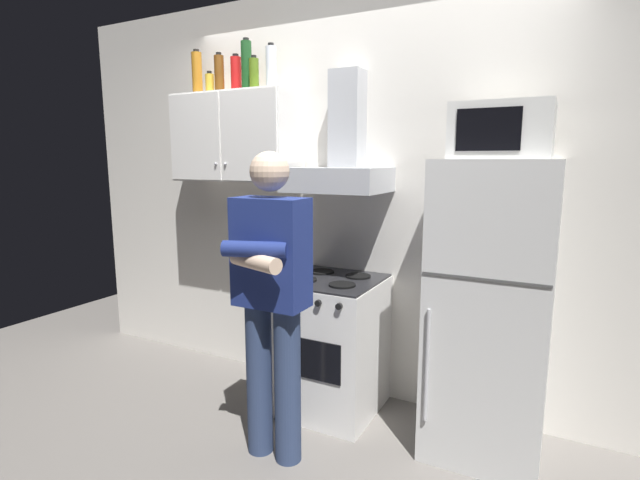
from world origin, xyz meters
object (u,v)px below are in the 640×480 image
(microwave, at_px, (502,131))
(bottle_vodka_clear, at_px, (271,68))
(range_hood, at_px, (341,160))
(bottle_liquor_amber, at_px, (197,74))
(bottle_beer_brown, at_px, (219,74))
(person_standing, at_px, (271,296))
(bottle_olive_oil, at_px, (254,74))
(stove_oven, at_px, (331,344))
(bottle_spice_jar, at_px, (210,84))
(refrigerator, at_px, (490,310))
(bottle_wine_green, at_px, (247,67))
(upper_cabinet, at_px, (236,137))
(bottle_soda_red, at_px, (236,75))

(microwave, xyz_separation_m, bottle_vodka_clear, (-1.46, 0.12, 0.45))
(range_hood, height_order, bottle_liquor_amber, bottle_liquor_amber)
(range_hood, distance_m, bottle_beer_brown, 1.09)
(person_standing, xyz_separation_m, bottle_olive_oil, (-0.58, 0.72, 1.25))
(bottle_vodka_clear, relative_size, bottle_beer_brown, 1.09)
(stove_oven, height_order, bottle_spice_jar, bottle_spice_jar)
(range_hood, relative_size, person_standing, 0.46)
(refrigerator, xyz_separation_m, microwave, (-0.00, 0.02, 0.94))
(refrigerator, height_order, bottle_vodka_clear, bottle_vodka_clear)
(refrigerator, xyz_separation_m, bottle_wine_green, (-1.67, 0.16, 1.42))
(stove_oven, bearing_deg, upper_cabinet, 171.10)
(stove_oven, xyz_separation_m, bottle_soda_red, (-0.82, 0.17, 1.74))
(upper_cabinet, height_order, bottle_spice_jar, bottle_spice_jar)
(bottle_olive_oil, bearing_deg, microwave, -3.33)
(bottle_beer_brown, xyz_separation_m, bottle_olive_oil, (0.29, 0.00, -0.02))
(upper_cabinet, bearing_deg, bottle_wine_green, 23.82)
(microwave, bearing_deg, range_hood, 173.54)
(stove_oven, xyz_separation_m, microwave, (0.95, 0.02, 1.31))
(bottle_spice_jar, height_order, bottle_wine_green, bottle_wine_green)
(bottle_vodka_clear, xyz_separation_m, bottle_beer_brown, (-0.41, -0.03, -0.01))
(bottle_vodka_clear, xyz_separation_m, bottle_wine_green, (-0.21, 0.02, 0.03))
(microwave, height_order, bottle_vodka_clear, bottle_vodka_clear)
(bottle_soda_red, bearing_deg, bottle_liquor_amber, -178.79)
(bottle_vodka_clear, bearing_deg, stove_oven, -14.86)
(range_hood, xyz_separation_m, microwave, (0.95, -0.11, 0.14))
(bottle_beer_brown, bearing_deg, bottle_olive_oil, 0.50)
(microwave, relative_size, bottle_vodka_clear, 1.64)
(upper_cabinet, height_order, range_hood, range_hood)
(stove_oven, height_order, bottle_liquor_amber, bottle_liquor_amber)
(stove_oven, relative_size, microwave, 1.82)
(bottle_liquor_amber, bearing_deg, bottle_soda_red, 1.21)
(person_standing, height_order, bottle_spice_jar, bottle_spice_jar)
(bottle_soda_red, bearing_deg, bottle_vodka_clear, -5.59)
(bottle_beer_brown, bearing_deg, refrigerator, -3.30)
(bottle_soda_red, bearing_deg, bottle_beer_brown, -150.02)
(bottle_soda_red, xyz_separation_m, bottle_beer_brown, (-0.10, -0.06, 0.00))
(person_standing, distance_m, bottle_soda_red, 1.68)
(stove_oven, xyz_separation_m, person_standing, (-0.05, -0.61, 0.47))
(bottle_liquor_amber, xyz_separation_m, bottle_olive_oil, (0.53, -0.05, -0.05))
(microwave, distance_m, bottle_spice_jar, 1.98)
(stove_oven, relative_size, bottle_spice_jar, 5.73)
(refrigerator, relative_size, microwave, 3.33)
(bottle_beer_brown, bearing_deg, person_standing, -39.46)
(person_standing, xyz_separation_m, bottle_liquor_amber, (-1.11, 0.76, 1.30))
(bottle_soda_red, height_order, bottle_beer_brown, bottle_beer_brown)
(microwave, distance_m, bottle_vodka_clear, 1.53)
(bottle_vodka_clear, bearing_deg, bottle_liquor_amber, 177.97)
(bottle_vodka_clear, xyz_separation_m, bottle_liquor_amber, (-0.65, 0.02, 0.02))
(microwave, bearing_deg, person_standing, -148.00)
(bottle_liquor_amber, relative_size, bottle_olive_oil, 1.44)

